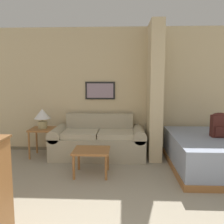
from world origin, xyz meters
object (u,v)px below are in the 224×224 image
object	(u,v)px
couch	(99,141)
coffee_table	(92,153)
backpack	(220,125)
table_lamp	(42,116)
bed	(215,152)

from	to	relation	value
couch	coffee_table	size ratio (longest dim) A/B	3.19
coffee_table	backpack	xyz separation A→B (m)	(2.14, 0.37, 0.42)
table_lamp	backpack	world-z (taller)	backpack
bed	couch	bearing A→B (deg)	164.57
coffee_table	bed	xyz separation A→B (m)	(2.10, 0.39, -0.07)
couch	coffee_table	xyz separation A→B (m)	(-0.02, -0.96, 0.05)
table_lamp	bed	world-z (taller)	table_lamp
couch	backpack	xyz separation A→B (m)	(2.13, -0.60, 0.46)
table_lamp	coffee_table	bearing A→B (deg)	-40.25
couch	coffee_table	distance (m)	0.96
coffee_table	table_lamp	size ratio (longest dim) A/B	1.48
coffee_table	bed	size ratio (longest dim) A/B	0.30
backpack	coffee_table	bearing A→B (deg)	-170.26
coffee_table	table_lamp	distance (m)	1.50
table_lamp	backpack	xyz separation A→B (m)	(3.23, -0.55, -0.05)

